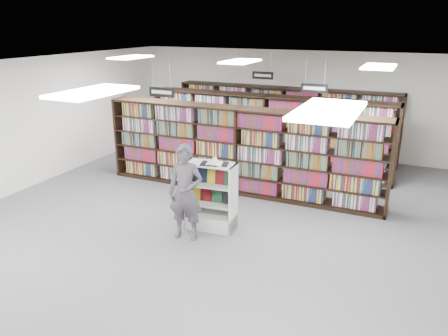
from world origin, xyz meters
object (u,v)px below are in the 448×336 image
at_px(open_book, 214,162).
at_px(endcap_display, 212,206).
at_px(bookshelf_row_near, 239,151).
at_px(shopper, 186,193).

bearing_deg(open_book, endcap_display, 131.86).
relative_size(bookshelf_row_near, endcap_display, 5.04).
relative_size(bookshelf_row_near, open_book, 11.67).
xyz_separation_m(endcap_display, open_book, (0.09, -0.06, 0.95)).
relative_size(open_book, shopper, 0.32).
bearing_deg(shopper, endcap_display, 60.08).
height_order(bookshelf_row_near, endcap_display, bookshelf_row_near).
distance_m(bookshelf_row_near, open_book, 2.21).
height_order(bookshelf_row_near, open_book, bookshelf_row_near).
distance_m(endcap_display, open_book, 0.95).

